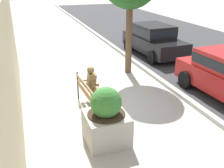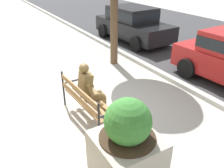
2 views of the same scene
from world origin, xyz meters
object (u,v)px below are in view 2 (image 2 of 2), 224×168
Objects in this scene: bronze_statue_seated at (92,91)px; park_bench at (85,99)px; parked_car_black at (133,23)px; concrete_planter at (127,144)px.

park_bench is at bearing -68.44° from bronze_statue_seated.
park_bench is 1.33× the size of bronze_statue_seated.
parked_car_black is at bearing 135.80° from park_bench.
parked_car_black is at bearing 136.62° from bronze_statue_seated.
parked_car_black reaches higher than bronze_statue_seated.
bronze_statue_seated is 1.92m from concrete_planter.
bronze_statue_seated is 6.50m from parked_car_black.
concrete_planter is at bearing -2.51° from park_bench.
concrete_planter is at bearing -35.69° from parked_car_black.
bronze_statue_seated reaches higher than park_bench.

